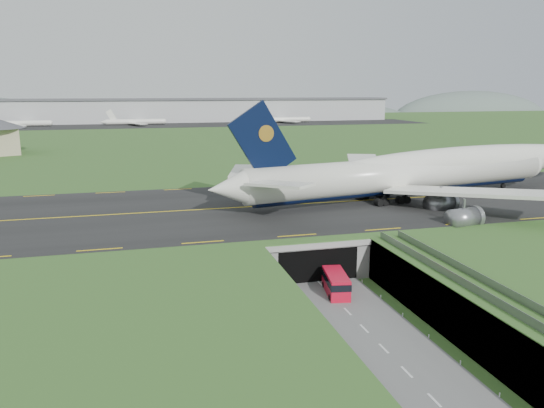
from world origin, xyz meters
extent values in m
plane|color=#376126|center=(0.00, 0.00, 0.00)|extent=(900.00, 900.00, 0.00)
cube|color=gray|center=(0.00, 0.00, 3.00)|extent=(800.00, 800.00, 6.00)
cube|color=slate|center=(0.00, -7.50, 0.10)|extent=(12.00, 75.00, 0.20)
cube|color=black|center=(0.00, 33.00, 6.09)|extent=(800.00, 44.00, 0.18)
cube|color=gray|center=(0.00, 19.00, 5.50)|extent=(16.00, 22.00, 1.00)
cube|color=gray|center=(-7.00, 19.00, 3.00)|extent=(2.00, 22.00, 6.00)
cube|color=gray|center=(7.00, 19.00, 3.00)|extent=(2.00, 22.00, 6.00)
cube|color=black|center=(0.00, 14.00, 2.50)|extent=(12.00, 12.00, 5.00)
cube|color=#A8A8A3|center=(0.00, 7.95, 5.60)|extent=(17.00, 0.50, 0.80)
cube|color=#A8A8A3|center=(11.00, -18.50, 5.80)|extent=(3.00, 53.00, 0.50)
cube|color=gray|center=(9.60, -18.50, 6.55)|extent=(0.06, 53.00, 1.00)
cube|color=gray|center=(12.40, -18.50, 6.55)|extent=(0.06, 53.00, 1.00)
cylinder|color=#A8A8A3|center=(11.00, -16.00, 2.80)|extent=(0.90, 0.90, 5.60)
cylinder|color=#A8A8A3|center=(11.00, -4.00, 2.80)|extent=(0.90, 0.90, 5.60)
cylinder|color=white|center=(26.34, 32.20, 11.16)|extent=(67.83, 18.26, 6.38)
sphere|color=white|center=(59.69, 38.19, 11.16)|extent=(7.26, 7.26, 6.25)
cone|color=white|center=(-9.95, 25.68, 11.16)|extent=(7.94, 7.20, 6.06)
ellipsoid|color=white|center=(44.35, 35.43, 12.60)|extent=(72.99, 18.70, 6.70)
ellipsoid|color=black|center=(58.71, 38.01, 11.96)|extent=(4.89, 3.54, 2.23)
cylinder|color=black|center=(26.34, 32.20, 8.68)|extent=(63.84, 14.02, 2.68)
cube|color=white|center=(25.48, 48.25, 10.17)|extent=(16.69, 30.47, 2.68)
cube|color=white|center=(-5.39, 34.09, 12.66)|extent=(7.63, 11.82, 1.02)
cube|color=white|center=(31.12, 16.86, 10.17)|extent=(24.60, 27.32, 2.68)
cube|color=white|center=(-2.75, 19.38, 12.66)|extent=(10.31, 11.40, 1.02)
cube|color=black|center=(-3.58, 26.83, 18.64)|extent=(12.58, 2.83, 14.10)
cylinder|color=gold|center=(-3.09, 26.91, 20.13)|extent=(2.87, 1.18, 2.79)
cylinder|color=slate|center=(25.38, 41.65, 7.08)|extent=(5.68, 4.15, 3.29)
cylinder|color=slate|center=(18.89, 51.11, 7.08)|extent=(5.68, 4.15, 3.29)
cylinder|color=slate|center=(28.73, 23.01, 7.08)|extent=(5.68, 4.15, 3.29)
cylinder|color=slate|center=(25.94, 11.88, 7.08)|extent=(5.68, 4.15, 3.29)
cylinder|color=black|center=(53.02, 36.99, 6.73)|extent=(1.17, 0.68, 1.10)
cube|color=black|center=(21.93, 31.41, 6.88)|extent=(7.12, 7.92, 1.40)
cube|color=red|center=(0.85, 3.21, 1.61)|extent=(3.80, 7.39, 2.82)
cube|color=black|center=(0.85, 3.21, 2.17)|extent=(3.87, 7.49, 0.94)
cube|color=black|center=(0.85, 3.21, 0.43)|extent=(3.53, 6.89, 0.47)
cylinder|color=black|center=(-0.76, 1.10, 0.52)|extent=(0.47, 0.89, 0.85)
cylinder|color=black|center=(0.05, 5.73, 0.52)|extent=(0.47, 0.89, 0.85)
cylinder|color=black|center=(1.65, 0.69, 0.52)|extent=(0.47, 0.89, 0.85)
cylinder|color=black|center=(2.45, 5.31, 0.52)|extent=(0.47, 0.89, 0.85)
cube|color=#B2B2B2|center=(0.00, 300.00, 13.50)|extent=(300.00, 22.00, 15.00)
cube|color=#4C4C51|center=(0.00, 300.00, 21.00)|extent=(302.00, 24.00, 1.20)
cube|color=black|center=(0.00, 270.00, 6.14)|extent=(320.00, 50.00, 0.08)
cylinder|color=white|center=(-88.17, 275.00, 8.18)|extent=(34.00, 3.20, 3.20)
cylinder|color=white|center=(-22.71, 275.00, 8.18)|extent=(34.00, 3.20, 3.20)
cylinder|color=white|center=(71.04, 275.00, 8.18)|extent=(34.00, 3.20, 3.20)
ellipsoid|color=slate|center=(120.00, 430.00, -4.00)|extent=(260.00, 91.00, 44.00)
ellipsoid|color=slate|center=(320.00, 430.00, -4.00)|extent=(180.00, 63.00, 60.00)
camera|label=1|loc=(-24.86, -60.47, 27.41)|focal=35.00mm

